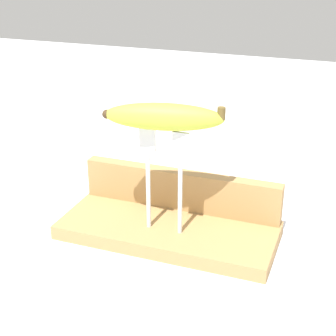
% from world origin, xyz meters
% --- Properties ---
extents(ground_plane, '(3.00, 3.00, 0.00)m').
position_xyz_m(ground_plane, '(0.00, 0.00, 0.00)').
color(ground_plane, silver).
extents(wooden_board, '(0.35, 0.15, 0.02)m').
position_xyz_m(wooden_board, '(0.00, 0.00, 0.01)').
color(wooden_board, '#A87F4C').
rests_on(wooden_board, ground).
extents(board_backstop, '(0.34, 0.02, 0.07)m').
position_xyz_m(board_backstop, '(0.00, 0.06, 0.06)').
color(board_backstop, '#A87F4C').
rests_on(board_backstop, wooden_board).
extents(fork_stand_center, '(0.08, 0.01, 0.17)m').
position_xyz_m(fork_stand_center, '(0.00, -0.02, 0.12)').
color(fork_stand_center, silver).
rests_on(fork_stand_center, wooden_board).
extents(banana_raised_center, '(0.18, 0.08, 0.04)m').
position_xyz_m(banana_raised_center, '(-0.00, -0.02, 0.21)').
color(banana_raised_center, '#B2C138').
rests_on(banana_raised_center, fork_stand_center).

